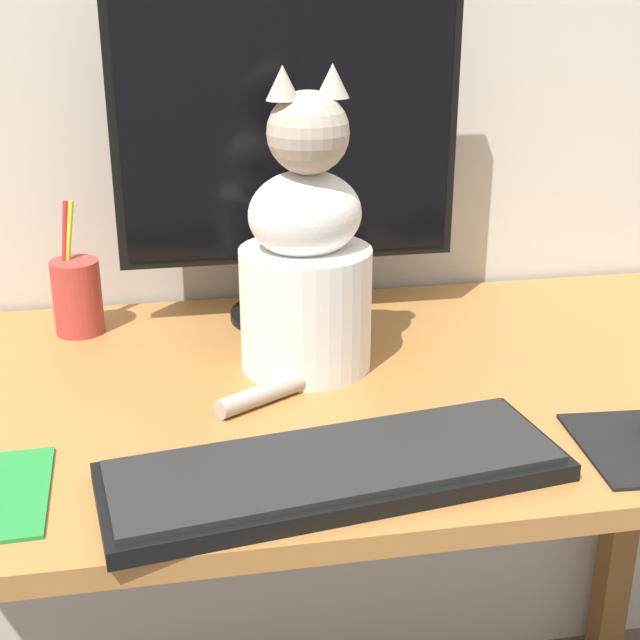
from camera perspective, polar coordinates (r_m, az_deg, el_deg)
desk at (r=1.12m, az=-1.30°, el=-9.14°), size 1.33×0.63×0.75m
monitor at (r=1.21m, az=-2.06°, el=10.82°), size 0.46×0.17×0.44m
keyboard at (r=0.87m, az=1.17°, el=-9.55°), size 0.47×0.21×0.02m
cat at (r=1.07m, az=-0.92°, el=3.73°), size 0.22×0.23×0.37m
pen_cup at (r=1.25m, az=-15.29°, el=1.52°), size 0.07×0.07×0.18m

